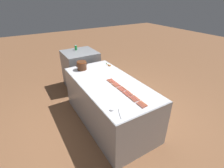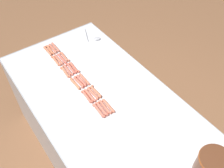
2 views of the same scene
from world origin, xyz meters
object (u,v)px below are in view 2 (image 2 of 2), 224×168
(hot_dog_15, at_px, (79,82))
(hot_dog_21, at_px, (75,84))
(hot_dog_1, at_px, (65,57))
(serving_spoon, at_px, (93,37))
(hot_dog_17, at_px, (102,109))
(hot_dog_19, at_px, (56,61))
(hot_dog_9, at_px, (81,80))
(hot_dog_14, at_px, (68,70))
(hot_dog_20, at_px, (65,72))
(bean_pot, at_px, (213,165))
(hot_dog_18, at_px, (48,51))
(hot_dog_2, at_px, (74,67))
(hot_dog_8, at_px, (71,68))
(hot_dog_7, at_px, (62,58))
(hot_dog_12, at_px, (50,50))
(hot_dog_11, at_px, (105,107))
(hot_dog_22, at_px, (87,97))
(hot_dog_0, at_px, (55,47))
(hot_dog_13, at_px, (59,60))
(hot_dog_6, at_px, (53,48))
(hot_dog_16, at_px, (90,95))
(hot_dog_4, at_px, (96,91))
(hot_dog_23, at_px, (99,111))
(hot_dog_3, at_px, (84,79))
(hot_dog_5, at_px, (108,106))

(hot_dog_15, relative_size, hot_dog_21, 1.00)
(hot_dog_1, height_order, serving_spoon, hot_dog_1)
(hot_dog_17, bearing_deg, hot_dog_19, -87.51)
(hot_dog_9, xyz_separation_m, hot_dog_14, (0.03, -0.18, 0.00))
(hot_dog_20, xyz_separation_m, bean_pot, (-0.30, 1.32, 0.09))
(hot_dog_18, height_order, bean_pot, bean_pot)
(hot_dog_2, height_order, hot_dog_8, same)
(hot_dog_7, bearing_deg, hot_dog_1, -169.05)
(hot_dog_12, bearing_deg, hot_dog_2, 99.92)
(hot_dog_11, relative_size, hot_dog_22, 1.00)
(hot_dog_0, distance_m, bean_pot, 1.70)
(hot_dog_18, distance_m, serving_spoon, 0.48)
(hot_dog_13, relative_size, hot_dog_22, 1.00)
(hot_dog_1, bearing_deg, hot_dog_22, 80.63)
(hot_dog_1, xyz_separation_m, hot_dog_21, (0.09, 0.35, 0.00))
(hot_dog_13, bearing_deg, hot_dog_12, -90.25)
(hot_dog_6, relative_size, hot_dog_8, 1.00)
(hot_dog_1, distance_m, hot_dog_19, 0.09)
(hot_dog_20, bearing_deg, hot_dog_12, -94.82)
(hot_dog_16, bearing_deg, hot_dog_2, -99.74)
(hot_dog_1, xyz_separation_m, serving_spoon, (-0.38, -0.10, -0.00))
(hot_dog_11, distance_m, hot_dog_19, 0.70)
(hot_dog_9, relative_size, hot_dog_19, 1.00)
(hot_dog_11, height_order, hot_dog_18, same)
(hot_dog_2, distance_m, hot_dog_17, 0.53)
(hot_dog_8, bearing_deg, hot_dog_22, 80.59)
(hot_dog_4, xyz_separation_m, hot_dog_13, (0.06, -0.52, 0.00))
(hot_dog_4, height_order, hot_dog_12, same)
(hot_dog_17, xyz_separation_m, hot_dog_22, (0.03, -0.17, 0.00))
(hot_dog_21, relative_size, bean_pot, 0.61)
(hot_dog_9, bearing_deg, hot_dog_15, 3.96)
(hot_dog_7, relative_size, hot_dog_12, 1.00)
(hot_dog_1, relative_size, hot_dog_14, 1.00)
(hot_dog_22, height_order, hot_dog_23, same)
(hot_dog_14, xyz_separation_m, hot_dog_23, (0.03, 0.53, 0.00))
(hot_dog_2, relative_size, bean_pot, 0.61)
(hot_dog_6, bearing_deg, hot_dog_3, 93.15)
(hot_dog_12, bearing_deg, hot_dog_3, 96.46)
(hot_dog_12, relative_size, hot_dog_13, 1.00)
(hot_dog_1, bearing_deg, hot_dog_23, 82.82)
(hot_dog_18, height_order, serving_spoon, hot_dog_18)
(hot_dog_4, bearing_deg, hot_dog_12, -84.97)
(hot_dog_12, distance_m, hot_dog_19, 0.18)
(hot_dog_15, xyz_separation_m, hot_dog_18, (0.03, -0.53, 0.00))
(hot_dog_20, xyz_separation_m, hot_dog_23, (-0.00, 0.52, 0.00))
(hot_dog_7, height_order, hot_dog_12, same)
(hot_dog_14, bearing_deg, bean_pot, 101.35)
(hot_dog_15, distance_m, hot_dog_21, 0.04)
(hot_dog_13, bearing_deg, hot_dog_0, -108.28)
(hot_dog_3, relative_size, hot_dog_5, 1.00)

